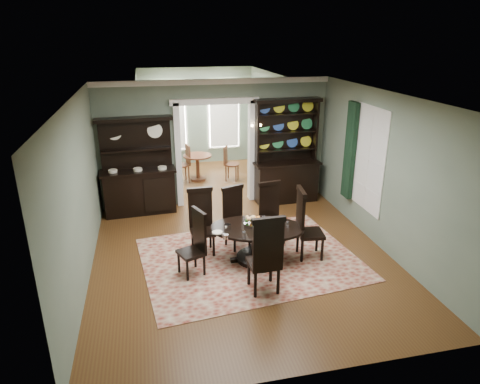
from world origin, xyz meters
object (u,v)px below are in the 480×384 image
(dining_table, at_px, (257,237))
(welsh_dresser, at_px, (286,165))
(parlor_table, at_px, (198,164))
(sideboard, at_px, (139,180))

(dining_table, bearing_deg, welsh_dresser, 77.48)
(welsh_dresser, height_order, parlor_table, welsh_dresser)
(welsh_dresser, bearing_deg, sideboard, 178.00)
(welsh_dresser, relative_size, parlor_table, 3.17)
(dining_table, relative_size, parlor_table, 2.43)
(sideboard, bearing_deg, dining_table, -56.93)
(dining_table, distance_m, sideboard, 3.53)
(sideboard, relative_size, parlor_table, 2.79)
(dining_table, height_order, sideboard, sideboard)
(dining_table, bearing_deg, sideboard, 141.53)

